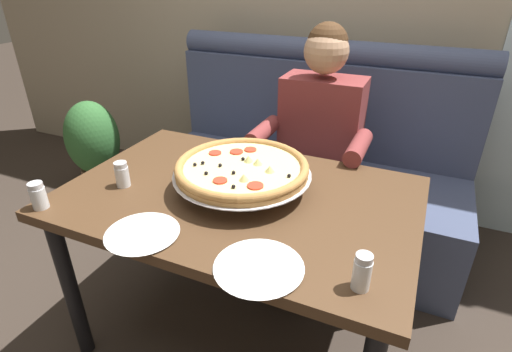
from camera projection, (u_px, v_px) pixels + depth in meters
The scene contains 11 objects.
ground_plane at pixel (242, 332), 1.84m from camera, with size 16.00×16.00×0.00m, color #382D26.
booth_bench at pixel (306, 173), 2.37m from camera, with size 1.79×0.78×1.13m.
dining_table at pixel (239, 213), 1.53m from camera, with size 1.30×0.85×0.74m.
diner_main at pixel (314, 145), 1.97m from camera, with size 0.54×0.64×1.27m.
pizza at pixel (243, 169), 1.47m from camera, with size 0.52×0.52×0.12m.
shaker_oregano at pixel (122, 176), 1.52m from camera, with size 0.05×0.05×0.10m.
shaker_parmesan at pixel (39, 197), 1.38m from camera, with size 0.05×0.05×0.10m.
shaker_pepper_flakes at pixel (362, 274), 1.03m from camera, with size 0.05×0.05×0.11m.
plate_near_left at pixel (142, 232), 1.26m from camera, with size 0.24×0.24×0.02m.
plate_near_right at pixel (259, 265), 1.12m from camera, with size 0.26×0.26×0.02m.
potted_plant at pixel (94, 145), 2.77m from camera, with size 0.36×0.36×0.70m.
Camera 1 is at (0.58, -1.15, 1.50)m, focal length 27.91 mm.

